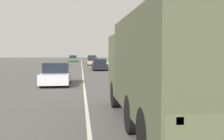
% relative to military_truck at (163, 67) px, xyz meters
% --- Properties ---
extents(ground_plane, '(180.00, 180.00, 0.00)m').
position_rel_military_truck_xyz_m(ground_plane, '(-2.13, 28.35, -1.71)').
color(ground_plane, '#565451').
extents(lane_centre_stripe, '(0.12, 120.00, 0.00)m').
position_rel_military_truck_xyz_m(lane_centre_stripe, '(-2.13, 28.35, -1.70)').
color(lane_centre_stripe, silver).
rests_on(lane_centre_stripe, ground).
extents(sidewalk_right, '(1.80, 120.00, 0.12)m').
position_rel_military_truck_xyz_m(sidewalk_right, '(2.37, 28.35, -1.65)').
color(sidewalk_right, '#ADAAA3').
rests_on(sidewalk_right, ground).
extents(grass_strip_right, '(7.00, 120.00, 0.02)m').
position_rel_military_truck_xyz_m(grass_strip_right, '(6.77, 28.35, -1.70)').
color(grass_strip_right, '#56843D').
rests_on(grass_strip_right, ground).
extents(military_truck, '(2.33, 7.86, 3.06)m').
position_rel_military_truck_xyz_m(military_truck, '(0.00, 0.00, 0.00)').
color(military_truck, '#545B3D').
rests_on(military_truck, ground).
extents(car_nearest_ahead, '(1.79, 4.39, 1.46)m').
position_rel_military_truck_xyz_m(car_nearest_ahead, '(-3.95, 10.90, -1.05)').
color(car_nearest_ahead, silver).
rests_on(car_nearest_ahead, ground).
extents(car_second_ahead, '(1.75, 4.35, 1.37)m').
position_rel_military_truck_xyz_m(car_second_ahead, '(-0.07, 26.18, -1.08)').
color(car_second_ahead, black).
rests_on(car_second_ahead, ground).
extents(car_third_ahead, '(1.76, 4.29, 1.37)m').
position_rel_military_truck_xyz_m(car_third_ahead, '(-0.33, 40.38, -1.08)').
color(car_third_ahead, tan).
rests_on(car_third_ahead, ground).
extents(car_fourth_ahead, '(1.84, 4.10, 1.59)m').
position_rel_military_truck_xyz_m(car_fourth_ahead, '(-0.04, 49.44, -1.00)').
color(car_fourth_ahead, navy).
rests_on(car_fourth_ahead, ground).
extents(car_farthest_ahead, '(1.88, 4.59, 1.48)m').
position_rel_military_truck_xyz_m(car_farthest_ahead, '(-4.13, 60.50, -1.03)').
color(car_farthest_ahead, '#336B3D').
rests_on(car_farthest_ahead, ground).
extents(tree_mid_right, '(3.21, 3.21, 7.32)m').
position_rel_military_truck_xyz_m(tree_mid_right, '(4.85, 15.35, 3.99)').
color(tree_mid_right, brown).
rests_on(tree_mid_right, grass_strip_right).
extents(tree_far_right, '(2.40, 2.40, 5.73)m').
position_rel_military_truck_xyz_m(tree_far_right, '(6.65, 27.96, 2.78)').
color(tree_far_right, brown).
rests_on(tree_far_right, grass_strip_right).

